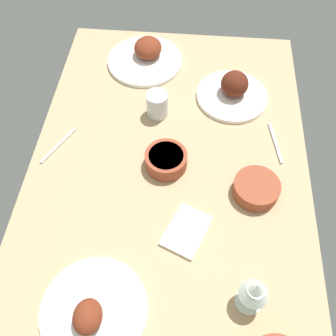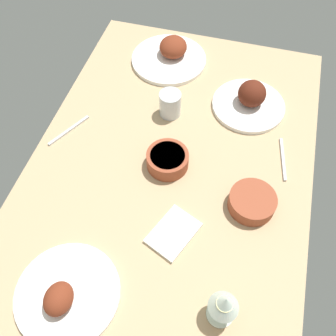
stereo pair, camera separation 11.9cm
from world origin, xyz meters
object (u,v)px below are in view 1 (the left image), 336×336
object	(u,v)px
plate_near_viewer	(233,91)
bowl_sauce	(166,160)
plate_far_side	(93,311)
spoon_loose	(59,145)
plate_center_main	(146,56)
wine_glass	(255,291)
bowl_onions	(256,188)
folded_napkin	(187,231)
fork_loose	(275,143)
water_tumbler	(157,105)

from	to	relation	value
plate_near_viewer	bowl_sauce	size ratio (longest dim) A/B	1.92
plate_far_side	spoon_loose	world-z (taller)	plate_far_side
plate_center_main	bowl_sauce	xyz separation A→B (cm)	(49.45, 12.40, 0.52)
bowl_sauce	wine_glass	world-z (taller)	wine_glass
plate_far_side	spoon_loose	distance (cm)	56.50
bowl_onions	spoon_loose	bearing A→B (deg)	-100.87
bowl_onions	wine_glass	size ratio (longest dim) A/B	1.01
plate_far_side	bowl_sauce	world-z (taller)	plate_far_side
plate_near_viewer	folded_napkin	distance (cm)	56.99
plate_far_side	fork_loose	world-z (taller)	plate_far_side
bowl_sauce	fork_loose	size ratio (longest dim) A/B	0.80
plate_near_viewer	water_tumbler	distance (cm)	28.61
plate_far_side	bowl_onions	bearing A→B (deg)	132.97
plate_near_viewer	water_tumbler	bearing A→B (deg)	-68.01
plate_far_side	fork_loose	size ratio (longest dim) A/B	1.64
plate_near_viewer	wine_glass	world-z (taller)	wine_glass
water_tumbler	spoon_loose	size ratio (longest dim) A/B	0.54
bowl_sauce	wine_glass	xyz separation A→B (cm)	(41.07, 25.13, 6.98)
bowl_sauce	folded_napkin	size ratio (longest dim) A/B	0.92
plate_near_viewer	water_tumbler	size ratio (longest dim) A/B	2.81
plate_near_viewer	bowl_sauce	world-z (taller)	plate_near_viewer
plate_near_viewer	spoon_loose	world-z (taller)	plate_near_viewer
folded_napkin	plate_far_side	bearing A→B (deg)	-42.13
water_tumbler	folded_napkin	bearing A→B (deg)	16.32
folded_napkin	fork_loose	bearing A→B (deg)	141.35
bowl_onions	fork_loose	world-z (taller)	bowl_onions
plate_center_main	bowl_onions	size ratio (longest dim) A/B	2.09
water_tumbler	spoon_loose	world-z (taller)	water_tumbler
plate_center_main	water_tumbler	distance (cm)	28.66
fork_loose	plate_center_main	bearing A→B (deg)	-138.20
plate_far_side	bowl_onions	distance (cm)	57.99
folded_napkin	water_tumbler	bearing A→B (deg)	-163.68
spoon_loose	bowl_sauce	bearing A→B (deg)	110.86
bowl_sauce	plate_far_side	bearing A→B (deg)	-16.74
plate_far_side	bowl_sauce	bearing A→B (deg)	163.26
plate_far_side	bowl_onions	world-z (taller)	plate_far_side
water_tumbler	bowl_onions	bearing A→B (deg)	48.20
folded_napkin	wine_glass	bearing A→B (deg)	43.17
bowl_sauce	folded_napkin	bearing A→B (deg)	19.32
wine_glass	spoon_loose	size ratio (longest dim) A/B	0.82
plate_center_main	spoon_loose	xyz separation A→B (cm)	(44.92, -24.06, -2.03)
bowl_onions	bowl_sauce	bearing A→B (deg)	-105.63
bowl_sauce	fork_loose	xyz separation A→B (cm)	(-11.92, 35.77, -2.55)
plate_far_side	plate_center_main	world-z (taller)	plate_center_main
bowl_sauce	plate_center_main	bearing A→B (deg)	-165.92
water_tumbler	plate_center_main	bearing A→B (deg)	-165.13
plate_near_viewer	wine_glass	size ratio (longest dim) A/B	1.85
plate_near_viewer	bowl_onions	xyz separation A→B (cm)	(40.41, 6.74, -0.45)
plate_center_main	spoon_loose	size ratio (longest dim) A/B	1.71
plate_far_side	fork_loose	xyz separation A→B (cm)	(-59.33, 50.02, -1.35)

